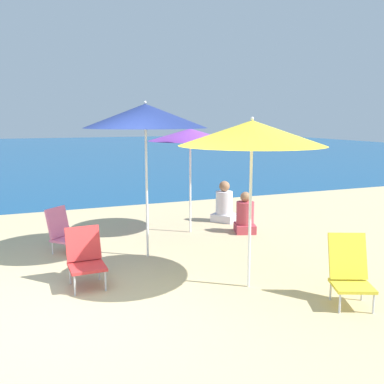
{
  "coord_description": "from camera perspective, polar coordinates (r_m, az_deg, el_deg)",
  "views": [
    {
      "loc": [
        -0.4,
        -4.48,
        2.11
      ],
      "look_at": [
        1.98,
        1.51,
        1.0
      ],
      "focal_mm": 40.0,
      "sensor_mm": 36.0,
      "label": 1
    }
  ],
  "objects": [
    {
      "name": "sea_water",
      "position": [
        30.24,
        -20.95,
        5.11
      ],
      "size": [
        60.0,
        40.0,
        0.01
      ],
      "color": "navy",
      "rests_on": "ground"
    },
    {
      "name": "person_seated_near",
      "position": [
        8.87,
        4.31,
        -1.77
      ],
      "size": [
        0.58,
        0.59,
        0.85
      ],
      "rotation": [
        0.0,
        0.0,
        0.68
      ],
      "color": "silver",
      "rests_on": "ground"
    },
    {
      "name": "beach_chair_pink",
      "position": [
        7.13,
        -16.73,
        -5.01
      ],
      "size": [
        0.67,
        0.67,
        0.72
      ],
      "rotation": [
        0.0,
        0.0,
        0.75
      ],
      "color": "silver",
      "rests_on": "ground"
    },
    {
      "name": "beach_chair_yellow",
      "position": [
        5.3,
        20.26,
        -9.68
      ],
      "size": [
        0.6,
        0.64,
        0.79
      ],
      "rotation": [
        0.0,
        0.0,
        -0.41
      ],
      "color": "silver",
      "rests_on": "ground"
    },
    {
      "name": "beach_umbrella_yellow",
      "position": [
        5.21,
        8.0,
        7.77
      ],
      "size": [
        1.78,
        1.78,
        2.13
      ],
      "color": "white",
      "rests_on": "ground"
    },
    {
      "name": "beach_chair_red",
      "position": [
        5.68,
        -14.06,
        -8.27
      ],
      "size": [
        0.45,
        0.57,
        0.73
      ],
      "rotation": [
        0.0,
        0.0,
        0.03
      ],
      "color": "silver",
      "rests_on": "ground"
    },
    {
      "name": "ground_plane",
      "position": [
        4.97,
        -15.55,
        -15.72
      ],
      "size": [
        60.0,
        60.0,
        0.0
      ],
      "primitive_type": "plane",
      "color": "#C6B284"
    },
    {
      "name": "beach_umbrella_navy",
      "position": [
        6.42,
        -6.24,
        10.04
      ],
      "size": [
        1.84,
        1.84,
        2.37
      ],
      "color": "white",
      "rests_on": "ground"
    },
    {
      "name": "person_seated_far",
      "position": [
        8.07,
        7.08,
        -3.25
      ],
      "size": [
        0.48,
        0.52,
        0.77
      ],
      "rotation": [
        0.0,
        0.0,
        -0.32
      ],
      "color": "#BF3F4C",
      "rests_on": "ground"
    },
    {
      "name": "beach_umbrella_purple",
      "position": [
        7.82,
        -0.24,
        7.62
      ],
      "size": [
        1.54,
        1.54,
        1.97
      ],
      "color": "white",
      "rests_on": "ground"
    }
  ]
}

